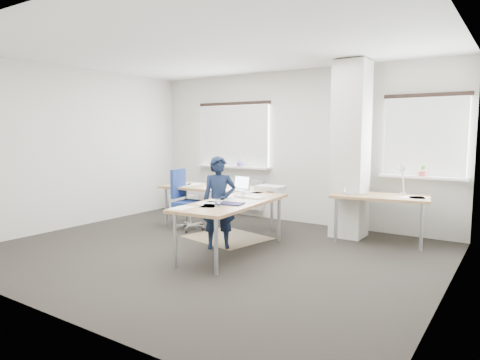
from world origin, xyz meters
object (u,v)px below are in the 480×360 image
Objects in this scene: desk_side at (380,198)px; desk_main at (227,196)px; task_chair at (188,213)px; person at (219,203)px.

desk_main is at bearing -161.00° from desk_side.
person is (1.15, -0.65, 0.38)m from task_chair.
person reaches higher than task_chair.
desk_main is 1.75× the size of desk_side.
task_chair is at bearing -172.48° from desk_side.
person is (-1.83, -1.59, -0.02)m from desk_side.
person is (0.19, -0.47, -0.03)m from desk_main.
task_chair is at bearing 164.99° from desk_main.
desk_main is 2.52× the size of task_chair.
task_chair is (-2.99, -0.94, -0.40)m from desk_side.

